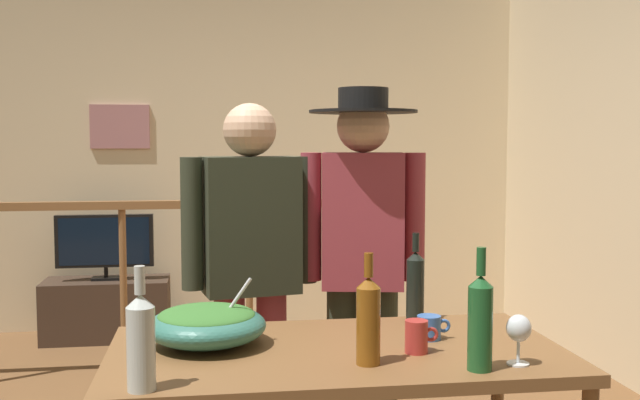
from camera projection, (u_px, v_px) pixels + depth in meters
name	position (u px, v px, depth m)	size (l,w,h in m)	color
back_wall	(219.00, 142.00, 5.84)	(4.81, 0.10, 2.90)	beige
side_wall_right	(639.00, 142.00, 4.34)	(0.10, 4.02, 2.90)	beige
framed_picture	(120.00, 127.00, 5.66)	(0.44, 0.03, 0.33)	#AC7275
stair_railing	(212.00, 259.00, 4.64)	(3.18, 0.10, 1.14)	brown
tv_console	(107.00, 309.00, 5.47)	(0.90, 0.40, 0.44)	#38281E
flat_screen_tv	(105.00, 242.00, 5.39)	(0.69, 0.12, 0.48)	black
serving_table	(337.00, 369.00, 2.47)	(1.50, 0.80, 0.77)	brown
salad_bowl	(207.00, 324.00, 2.49)	(0.40, 0.40, 0.23)	#337060
wine_glass	(519.00, 330.00, 2.27)	(0.08, 0.08, 0.16)	silver
wine_bottle_amber	(368.00, 319.00, 2.27)	(0.07, 0.07, 0.34)	brown
wine_bottle_clear	(141.00, 340.00, 2.03)	(0.08, 0.08, 0.35)	silver
wine_bottle_dark	(415.00, 285.00, 2.82)	(0.07, 0.07, 0.34)	black
wine_bottle_green	(480.00, 321.00, 2.21)	(0.07, 0.07, 0.37)	#1E5628
mug_blue	(430.00, 327.00, 2.57)	(0.12, 0.08, 0.08)	#3866B2
mug_red	(417.00, 336.00, 2.40)	(0.11, 0.07, 0.11)	#B7332D
person_standing_left	(251.00, 260.00, 3.15)	(0.58, 0.29, 1.61)	#9E3842
person_standing_right	(363.00, 246.00, 3.22)	(0.53, 0.46, 1.68)	#2D3323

